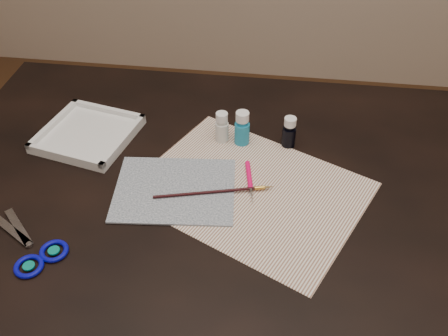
# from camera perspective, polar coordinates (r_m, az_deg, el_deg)

# --- Properties ---
(table) EXTENTS (1.30, 0.90, 0.75)m
(table) POSITION_cam_1_polar(r_m,az_deg,el_deg) (1.34, 0.00, -13.79)
(table) COLOR black
(table) RESTS_ON ground
(paper) EXTENTS (0.56, 0.51, 0.00)m
(paper) POSITION_cam_1_polar(r_m,az_deg,el_deg) (1.05, 2.96, -2.52)
(paper) COLOR white
(paper) RESTS_ON table
(canvas) EXTENTS (0.27, 0.22, 0.00)m
(canvas) POSITION_cam_1_polar(r_m,az_deg,el_deg) (1.05, -5.64, -2.46)
(canvas) COLOR #102033
(canvas) RESTS_ON paper
(paint_bottle_white) EXTENTS (0.04, 0.04, 0.08)m
(paint_bottle_white) POSITION_cam_1_polar(r_m,az_deg,el_deg) (1.16, -0.25, 4.70)
(paint_bottle_white) COLOR silver
(paint_bottle_white) RESTS_ON table
(paint_bottle_cyan) EXTENTS (0.04, 0.04, 0.09)m
(paint_bottle_cyan) POSITION_cam_1_polar(r_m,az_deg,el_deg) (1.15, 2.08, 4.59)
(paint_bottle_cyan) COLOR teal
(paint_bottle_cyan) RESTS_ON table
(paint_bottle_navy) EXTENTS (0.04, 0.04, 0.08)m
(paint_bottle_navy) POSITION_cam_1_polar(r_m,az_deg,el_deg) (1.15, 7.46, 4.10)
(paint_bottle_navy) COLOR black
(paint_bottle_navy) RESTS_ON table
(paintbrush) EXTENTS (0.25, 0.07, 0.01)m
(paintbrush) POSITION_cam_1_polar(r_m,az_deg,el_deg) (1.03, -1.11, -2.72)
(paintbrush) COLOR black
(paintbrush) RESTS_ON canvas
(craft_knife) EXTENTS (0.03, 0.13, 0.01)m
(craft_knife) POSITION_cam_1_polar(r_m,az_deg,el_deg) (1.06, 2.98, -1.62)
(craft_knife) COLOR #F00759
(craft_knife) RESTS_ON paper
(scissors) EXTENTS (0.23, 0.20, 0.01)m
(scissors) POSITION_cam_1_polar(r_m,az_deg,el_deg) (1.02, -22.22, -7.77)
(scissors) COLOR silver
(scissors) RESTS_ON table
(palette_tray) EXTENTS (0.24, 0.24, 0.02)m
(palette_tray) POSITION_cam_1_polar(r_m,az_deg,el_deg) (1.22, -15.28, 3.84)
(palette_tray) COLOR white
(palette_tray) RESTS_ON table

